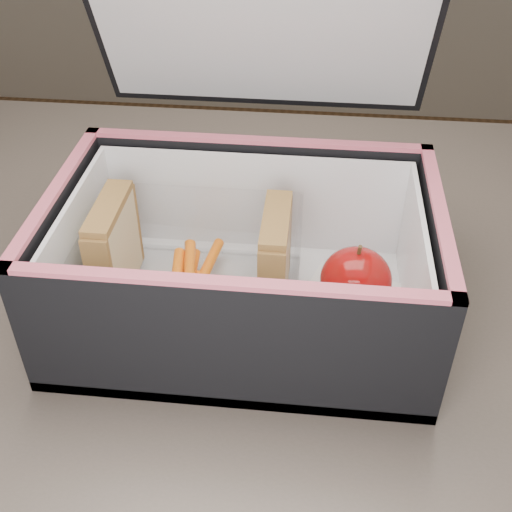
{
  "coord_description": "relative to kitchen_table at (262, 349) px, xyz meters",
  "views": [
    {
      "loc": [
        0.05,
        -0.49,
        1.17
      ],
      "look_at": [
        -0.0,
        -0.03,
        0.81
      ],
      "focal_mm": 45.0,
      "sensor_mm": 36.0,
      "label": 1
    }
  ],
  "objects": [
    {
      "name": "plastic_tub",
      "position": [
        -0.06,
        -0.03,
        0.15
      ],
      "size": [
        0.19,
        0.14,
        0.08
      ],
      "primitive_type": null,
      "color": "white",
      "rests_on": "lunch_bag"
    },
    {
      "name": "kitchen_table",
      "position": [
        0.0,
        0.0,
        0.0
      ],
      "size": [
        1.2,
        0.8,
        0.75
      ],
      "color": "brown",
      "rests_on": "ground"
    },
    {
      "name": "sandwich_left",
      "position": [
        -0.13,
        -0.03,
        0.16
      ],
      "size": [
        0.02,
        0.08,
        0.1
      ],
      "color": "tan",
      "rests_on": "plastic_tub"
    },
    {
      "name": "red_apple",
      "position": [
        0.09,
        -0.04,
        0.14
      ],
      "size": [
        0.08,
        0.08,
        0.07
      ],
      "rotation": [
        0.0,
        0.0,
        0.26
      ],
      "color": "maroon",
      "rests_on": "paper_napkin"
    },
    {
      "name": "lunch_bag",
      "position": [
        -0.01,
        -0.04,
        0.16
      ],
      "size": [
        0.34,
        0.32,
        0.32
      ],
      "color": "black",
      "rests_on": "kitchen_table"
    },
    {
      "name": "paper_napkin",
      "position": [
        0.08,
        -0.04,
        0.11
      ],
      "size": [
        0.11,
        0.11,
        0.01
      ],
      "primitive_type": "cube",
      "rotation": [
        0.0,
        0.0,
        -0.33
      ],
      "color": "white",
      "rests_on": "lunch_bag"
    },
    {
      "name": "sandwich_right",
      "position": [
        0.01,
        -0.03,
        0.16
      ],
      "size": [
        0.02,
        0.08,
        0.09
      ],
      "color": "tan",
      "rests_on": "plastic_tub"
    },
    {
      "name": "carrot_sticks",
      "position": [
        -0.06,
        -0.04,
        0.13
      ],
      "size": [
        0.05,
        0.14,
        0.03
      ],
      "color": "orange",
      "rests_on": "plastic_tub"
    }
  ]
}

